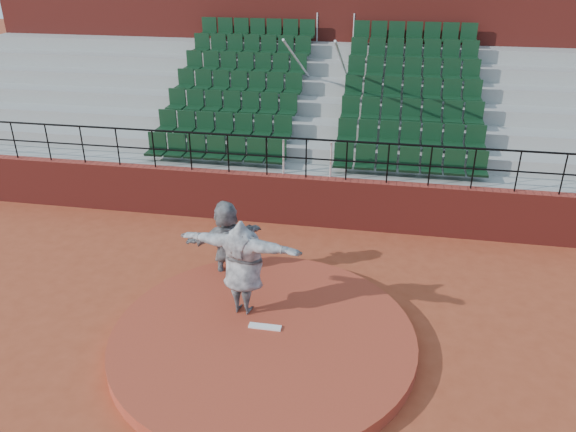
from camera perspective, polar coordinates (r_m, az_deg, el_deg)
name	(u,v)px	position (r m, az deg, el deg)	size (l,w,h in m)	color
ground	(263,343)	(10.50, -2.51, -12.81)	(90.00, 90.00, 0.00)	#9F4024
pitchers_mound	(263,338)	(10.42, -2.53, -12.27)	(5.50, 5.50, 0.25)	#A43A24
pitching_rubber	(265,327)	(10.46, -2.36, -11.17)	(0.60, 0.15, 0.03)	white
boundary_wall	(305,201)	(14.39, 1.79, 1.56)	(24.00, 0.30, 1.30)	maroon
wall_railing	(306,150)	(13.89, 1.87, 6.76)	(24.04, 0.05, 1.03)	black
seating_deck	(324,129)	(17.50, 3.66, 8.77)	(24.00, 5.97, 4.63)	#969691
press_box_facade	(339,40)	(20.90, 5.22, 17.40)	(24.00, 3.00, 7.10)	maroon
pitcher	(243,267)	(10.41, -4.62, -5.16)	(2.35, 0.64, 1.92)	black
fielder	(227,241)	(11.97, -6.25, -2.51)	(1.68, 0.53, 1.81)	black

